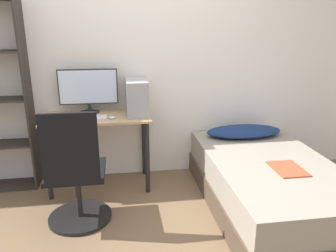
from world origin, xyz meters
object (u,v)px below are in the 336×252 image
Objects in this scene: monitor at (88,89)px; pc_tower at (137,97)px; office_chair at (76,182)px; bed at (268,184)px; keyboard at (85,118)px.

pc_tower is (0.47, -0.12, -0.07)m from monitor.
office_chair is 1.03m from pc_tower.
bed is 1.79m from keyboard.
monitor reaches higher than bed.
monitor reaches higher than office_chair.
office_chair is 0.67m from keyboard.
bed is 1.48m from pc_tower.
office_chair is 1.72× the size of monitor.
office_chair is 2.51× the size of keyboard.
pc_tower is (0.55, 0.69, 0.54)m from office_chair.
keyboard is 0.54m from pc_tower.
monitor is 0.49m from pc_tower.
office_chair is 0.54× the size of bed.
monitor is 1.46× the size of keyboard.
pc_tower is (-1.12, 0.68, 0.69)m from bed.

